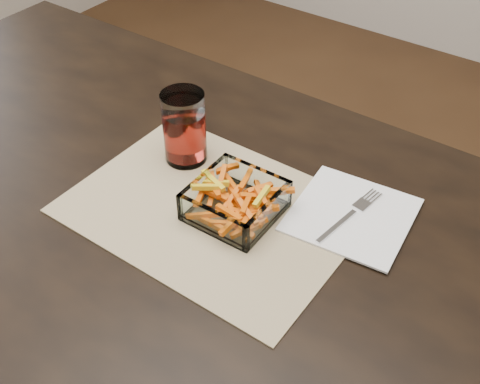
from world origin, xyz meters
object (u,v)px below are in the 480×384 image
object	(u,v)px
dining_table	(164,253)
glass_bowl	(235,203)
fork	(351,214)
tumbler	(184,130)

from	to	relation	value
dining_table	glass_bowl	xyz separation A→B (m)	(0.10, 0.07, 0.11)
glass_bowl	fork	bearing A→B (deg)	32.61
dining_table	fork	distance (m)	0.32
dining_table	tumbler	world-z (taller)	tumbler
dining_table	glass_bowl	bearing A→B (deg)	37.39
glass_bowl	dining_table	bearing A→B (deg)	-142.61
glass_bowl	fork	distance (m)	0.19
glass_bowl	fork	world-z (taller)	glass_bowl
dining_table	glass_bowl	size ratio (longest dim) A/B	11.93
tumbler	fork	xyz separation A→B (m)	(0.31, 0.03, -0.06)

